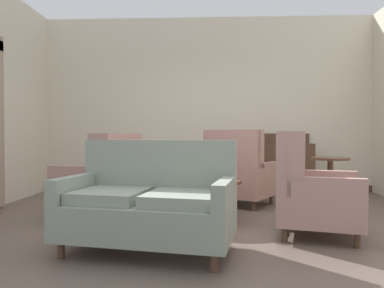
% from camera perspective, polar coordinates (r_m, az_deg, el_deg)
% --- Properties ---
extents(ground, '(8.55, 8.55, 0.00)m').
position_cam_1_polar(ground, '(4.04, 2.28, -13.34)').
color(ground, brown).
extents(wall_back, '(6.27, 0.08, 3.23)m').
position_cam_1_polar(wall_back, '(6.83, 2.37, 6.20)').
color(wall_back, beige).
rests_on(wall_back, ground).
extents(baseboard_back, '(6.11, 0.03, 0.12)m').
position_cam_1_polar(baseboard_back, '(6.81, 2.36, -6.90)').
color(baseboard_back, '#4C3323').
rests_on(baseboard_back, ground).
extents(coffee_table, '(0.91, 0.91, 0.50)m').
position_cam_1_polar(coffee_table, '(4.36, 1.82, -6.71)').
color(coffee_table, '#4C3323').
rests_on(coffee_table, ground).
extents(porcelain_vase, '(0.18, 0.18, 0.41)m').
position_cam_1_polar(porcelain_vase, '(4.29, 1.01, -3.33)').
color(porcelain_vase, brown).
rests_on(porcelain_vase, coffee_table).
extents(settee, '(1.60, 1.05, 0.98)m').
position_cam_1_polar(settee, '(3.28, -6.70, -9.38)').
color(settee, gray).
rests_on(settee, ground).
extents(armchair_far_left, '(0.99, 1.02, 1.06)m').
position_cam_1_polar(armchair_far_left, '(3.96, 18.11, -7.11)').
color(armchair_far_left, tan).
rests_on(armchair_far_left, ground).
extents(armchair_back_corner, '(1.02, 1.05, 1.05)m').
position_cam_1_polar(armchair_back_corner, '(4.70, -13.82, -5.85)').
color(armchair_back_corner, tan).
rests_on(armchair_back_corner, ground).
extents(armchair_foreground_right, '(1.14, 1.12, 1.11)m').
position_cam_1_polar(armchair_foreground_right, '(5.39, 7.30, -4.71)').
color(armchair_foreground_right, tan).
rests_on(armchair_foreground_right, ground).
extents(side_table, '(0.47, 0.47, 0.75)m').
position_cam_1_polar(side_table, '(4.93, 20.88, -5.50)').
color(side_table, '#4C3323').
rests_on(side_table, ground).
extents(sideboard, '(0.89, 0.43, 1.07)m').
position_cam_1_polar(sideboard, '(6.67, 14.62, -3.26)').
color(sideboard, '#4C3323').
rests_on(sideboard, ground).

